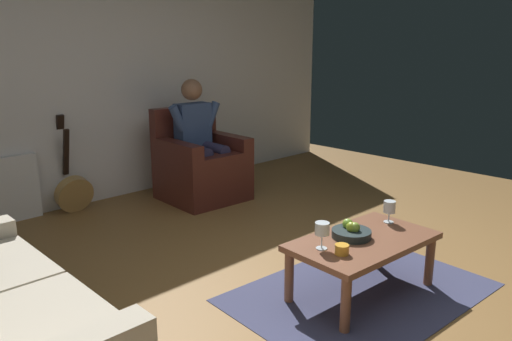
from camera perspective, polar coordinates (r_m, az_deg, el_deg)
ground_plane at (r=3.61m, az=11.60°, el=-12.31°), size 7.14×7.14×0.00m
wall_back at (r=5.49m, az=-15.02°, el=11.10°), size 6.17×0.06×2.68m
rug at (r=3.46m, az=11.93°, el=-13.50°), size 1.76×1.27×0.01m
armchair at (r=5.27m, az=-6.40°, el=0.38°), size 0.81×0.81×0.96m
person_seated at (r=5.20m, az=-6.49°, el=4.09°), size 0.63×0.59×1.25m
coffee_table at (r=3.33m, az=12.22°, el=-8.55°), size 1.02×0.62×0.38m
guitar at (r=5.16m, az=-20.26°, el=-2.17°), size 0.36×0.29×0.95m
radiator at (r=5.05m, az=-27.33°, el=-2.15°), size 0.68×0.06×0.62m
wine_glass_near at (r=3.60m, az=15.10°, el=-4.20°), size 0.08×0.08×0.16m
wine_glass_far at (r=3.06m, az=7.61°, el=-6.81°), size 0.09×0.09×0.17m
fruit_bowl at (r=3.30m, az=10.91°, el=-6.95°), size 0.26×0.26×0.11m
candle_jar at (r=3.04m, az=9.85°, el=-8.94°), size 0.09×0.09×0.06m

